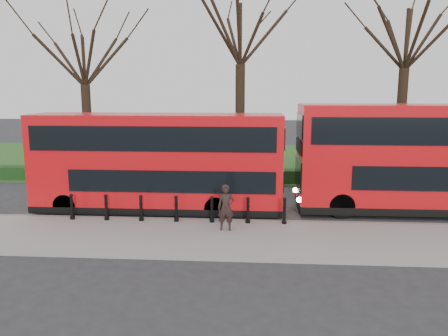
# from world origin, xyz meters

# --- Properties ---
(ground) EXTENTS (120.00, 120.00, 0.00)m
(ground) POSITION_xyz_m (0.00, 0.00, 0.00)
(ground) COLOR #28282B
(ground) RESTS_ON ground
(pavement) EXTENTS (60.00, 4.00, 0.15)m
(pavement) POSITION_xyz_m (0.00, -3.00, 0.07)
(pavement) COLOR gray
(pavement) RESTS_ON ground
(kerb) EXTENTS (60.00, 0.25, 0.16)m
(kerb) POSITION_xyz_m (0.00, -1.00, 0.07)
(kerb) COLOR slate
(kerb) RESTS_ON ground
(grass_verge) EXTENTS (60.00, 18.00, 0.06)m
(grass_verge) POSITION_xyz_m (0.00, 15.00, 0.03)
(grass_verge) COLOR #28531B
(grass_verge) RESTS_ON ground
(hedge) EXTENTS (60.00, 0.90, 0.80)m
(hedge) POSITION_xyz_m (0.00, 6.80, 0.40)
(hedge) COLOR black
(hedge) RESTS_ON ground
(yellow_line_outer) EXTENTS (60.00, 0.10, 0.01)m
(yellow_line_outer) POSITION_xyz_m (0.00, -0.70, 0.01)
(yellow_line_outer) COLOR yellow
(yellow_line_outer) RESTS_ON ground
(yellow_line_inner) EXTENTS (60.00, 0.10, 0.01)m
(yellow_line_inner) POSITION_xyz_m (0.00, -0.50, 0.01)
(yellow_line_inner) COLOR yellow
(yellow_line_inner) RESTS_ON ground
(tree_left) EXTENTS (6.55, 6.55, 10.23)m
(tree_left) POSITION_xyz_m (-8.00, 10.00, 7.43)
(tree_left) COLOR black
(tree_left) RESTS_ON ground
(tree_mid) EXTENTS (8.00, 8.00, 12.50)m
(tree_mid) POSITION_xyz_m (2.00, 10.00, 9.09)
(tree_mid) COLOR black
(tree_mid) RESTS_ON ground
(tree_right) EXTENTS (7.68, 7.68, 12.00)m
(tree_right) POSITION_xyz_m (12.00, 10.00, 8.72)
(tree_right) COLOR black
(tree_right) RESTS_ON ground
(bollard_row) EXTENTS (8.68, 0.15, 1.00)m
(bollard_row) POSITION_xyz_m (-0.13, -1.35, 0.65)
(bollard_row) COLOR black
(bollard_row) RESTS_ON pavement
(bus_lead) EXTENTS (10.78, 2.48, 4.29)m
(bus_lead) POSITION_xyz_m (-1.26, 0.56, 2.16)
(bus_lead) COLOR red
(bus_lead) RESTS_ON ground
(bus_rear) EXTENTS (11.79, 2.71, 4.69)m
(bus_rear) POSITION_xyz_m (10.77, 1.22, 2.36)
(bus_rear) COLOR red
(bus_rear) RESTS_ON ground
(pedestrian) EXTENTS (0.65, 0.45, 1.73)m
(pedestrian) POSITION_xyz_m (1.91, -2.30, 1.01)
(pedestrian) COLOR black
(pedestrian) RESTS_ON pavement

